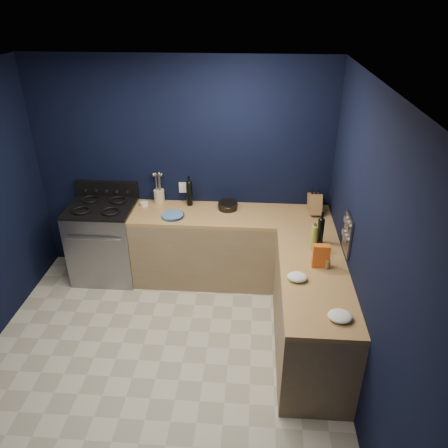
# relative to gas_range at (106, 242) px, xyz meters

# --- Properties ---
(floor) EXTENTS (3.50, 3.50, 0.02)m
(floor) POSITION_rel_gas_range_xyz_m (0.93, -1.42, -0.47)
(floor) COLOR beige
(floor) RESTS_ON ground
(ceiling) EXTENTS (3.50, 3.50, 0.02)m
(ceiling) POSITION_rel_gas_range_xyz_m (0.93, -1.42, 2.15)
(ceiling) COLOR silver
(ceiling) RESTS_ON ground
(wall_back) EXTENTS (3.50, 0.02, 2.60)m
(wall_back) POSITION_rel_gas_range_xyz_m (0.93, 0.34, 0.84)
(wall_back) COLOR black
(wall_back) RESTS_ON ground
(wall_right) EXTENTS (0.02, 3.50, 2.60)m
(wall_right) POSITION_rel_gas_range_xyz_m (2.69, -1.42, 0.84)
(wall_right) COLOR black
(wall_right) RESTS_ON ground
(wall_front) EXTENTS (3.50, 0.02, 2.60)m
(wall_front) POSITION_rel_gas_range_xyz_m (0.93, -3.18, 0.84)
(wall_front) COLOR black
(wall_front) RESTS_ON ground
(cab_back) EXTENTS (2.30, 0.63, 0.86)m
(cab_back) POSITION_rel_gas_range_xyz_m (1.53, 0.02, -0.03)
(cab_back) COLOR #8B7454
(cab_back) RESTS_ON floor
(top_back) EXTENTS (2.30, 0.63, 0.04)m
(top_back) POSITION_rel_gas_range_xyz_m (1.53, 0.02, 0.42)
(top_back) COLOR brown
(top_back) RESTS_ON cab_back
(cab_right) EXTENTS (0.63, 1.67, 0.86)m
(cab_right) POSITION_rel_gas_range_xyz_m (2.37, -1.13, -0.03)
(cab_right) COLOR #8B7454
(cab_right) RESTS_ON floor
(top_right) EXTENTS (0.63, 1.67, 0.04)m
(top_right) POSITION_rel_gas_range_xyz_m (2.37, -1.13, 0.42)
(top_right) COLOR brown
(top_right) RESTS_ON cab_right
(gas_range) EXTENTS (0.76, 0.66, 0.92)m
(gas_range) POSITION_rel_gas_range_xyz_m (0.00, 0.00, 0.00)
(gas_range) COLOR gray
(gas_range) RESTS_ON floor
(oven_door) EXTENTS (0.59, 0.02, 0.42)m
(oven_door) POSITION_rel_gas_range_xyz_m (0.00, -0.32, -0.01)
(oven_door) COLOR black
(oven_door) RESTS_ON gas_range
(cooktop) EXTENTS (0.76, 0.66, 0.03)m
(cooktop) POSITION_rel_gas_range_xyz_m (0.00, 0.00, 0.48)
(cooktop) COLOR black
(cooktop) RESTS_ON gas_range
(backguard) EXTENTS (0.76, 0.06, 0.20)m
(backguard) POSITION_rel_gas_range_xyz_m (0.00, 0.30, 0.58)
(backguard) COLOR black
(backguard) RESTS_ON gas_range
(spice_panel) EXTENTS (0.02, 0.28, 0.38)m
(spice_panel) POSITION_rel_gas_range_xyz_m (2.67, -0.87, 0.72)
(spice_panel) COLOR gray
(spice_panel) RESTS_ON wall_right
(wall_outlet) EXTENTS (0.09, 0.02, 0.13)m
(wall_outlet) POSITION_rel_gas_range_xyz_m (0.93, 0.32, 0.62)
(wall_outlet) COLOR white
(wall_outlet) RESTS_ON wall_back
(plate_stack) EXTENTS (0.26, 0.26, 0.03)m
(plate_stack) POSITION_rel_gas_range_xyz_m (0.87, -0.11, 0.46)
(plate_stack) COLOR #3C6AA8
(plate_stack) RESTS_ON top_back
(ramekin) EXTENTS (0.11, 0.11, 0.04)m
(ramekin) POSITION_rel_gas_range_xyz_m (0.48, 0.17, 0.46)
(ramekin) COLOR white
(ramekin) RESTS_ON top_back
(utensil_crock) EXTENTS (0.16, 0.16, 0.16)m
(utensil_crock) POSITION_rel_gas_range_xyz_m (0.65, 0.27, 0.52)
(utensil_crock) COLOR beige
(utensil_crock) RESTS_ON top_back
(wine_bottle_back) EXTENTS (0.09, 0.09, 0.29)m
(wine_bottle_back) POSITION_rel_gas_range_xyz_m (1.02, 0.21, 0.59)
(wine_bottle_back) COLOR black
(wine_bottle_back) RESTS_ON top_back
(lemon_basket) EXTENTS (0.27, 0.27, 0.09)m
(lemon_basket) POSITION_rel_gas_range_xyz_m (1.48, 0.14, 0.48)
(lemon_basket) COLOR black
(lemon_basket) RESTS_ON top_back
(knife_block) EXTENTS (0.15, 0.29, 0.29)m
(knife_block) POSITION_rel_gas_range_xyz_m (2.48, 0.11, 0.56)
(knife_block) COLOR brown
(knife_block) RESTS_ON top_back
(wine_bottle_right) EXTENTS (0.08, 0.08, 0.27)m
(wine_bottle_right) POSITION_rel_gas_range_xyz_m (2.46, -0.58, 0.58)
(wine_bottle_right) COLOR black
(wine_bottle_right) RESTS_ON top_right
(oil_bottle) EXTENTS (0.06, 0.06, 0.27)m
(oil_bottle) POSITION_rel_gas_range_xyz_m (2.38, -0.71, 0.57)
(oil_bottle) COLOR #90A334
(oil_bottle) RESTS_ON top_right
(spice_jar_near) EXTENTS (0.05, 0.05, 0.10)m
(spice_jar_near) POSITION_rel_gas_range_xyz_m (2.46, -0.84, 0.49)
(spice_jar_near) COLOR olive
(spice_jar_near) RESTS_ON top_right
(spice_jar_far) EXTENTS (0.05, 0.05, 0.09)m
(spice_jar_far) POSITION_rel_gas_range_xyz_m (2.48, -1.03, 0.49)
(spice_jar_far) COLOR olive
(spice_jar_far) RESTS_ON top_right
(crouton_bag) EXTENTS (0.16, 0.08, 0.23)m
(crouton_bag) POSITION_rel_gas_range_xyz_m (2.42, -1.00, 0.55)
(crouton_bag) COLOR red
(crouton_bag) RESTS_ON top_right
(towel_front) EXTENTS (0.20, 0.17, 0.06)m
(towel_front) POSITION_rel_gas_range_xyz_m (2.19, -1.24, 0.47)
(towel_front) COLOR white
(towel_front) RESTS_ON top_right
(towel_end) EXTENTS (0.25, 0.24, 0.06)m
(towel_end) POSITION_rel_gas_range_xyz_m (2.49, -1.74, 0.47)
(towel_end) COLOR white
(towel_end) RESTS_ON top_right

